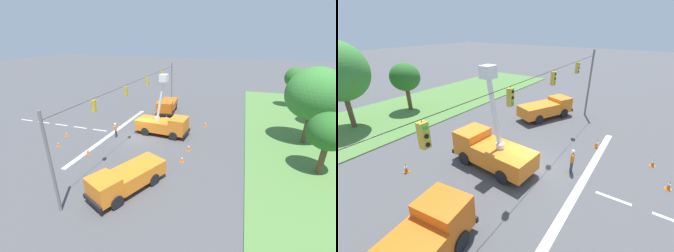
% 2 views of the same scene
% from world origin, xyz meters
% --- Properties ---
extents(ground_plane, '(200.00, 200.00, 0.00)m').
position_xyz_m(ground_plane, '(0.00, 0.00, 0.00)').
color(ground_plane, '#4C4C4F').
extents(grass_verge, '(56.00, 12.00, 0.10)m').
position_xyz_m(grass_verge, '(0.00, 18.00, 0.05)').
color(grass_verge, '#517F3D').
rests_on(grass_verge, ground).
extents(lane_markings, '(17.60, 15.25, 0.01)m').
position_xyz_m(lane_markings, '(0.00, -5.03, 0.00)').
color(lane_markings, silver).
rests_on(lane_markings, ground).
extents(signal_gantry, '(26.20, 0.33, 7.20)m').
position_xyz_m(signal_gantry, '(-0.03, -0.00, 4.58)').
color(signal_gantry, slate).
rests_on(signal_gantry, ground).
extents(tree_far_west, '(3.24, 3.05, 6.53)m').
position_xyz_m(tree_far_west, '(-18.31, 18.97, 4.93)').
color(tree_far_west, brown).
rests_on(tree_far_west, ground).
extents(tree_west, '(3.70, 4.03, 6.06)m').
position_xyz_m(tree_west, '(-10.28, 21.49, 4.35)').
color(tree_west, brown).
rests_on(tree_west, ground).
extents(tree_centre, '(5.11, 5.57, 8.36)m').
position_xyz_m(tree_centre, '(-3.79, 18.12, 5.60)').
color(tree_centre, brown).
rests_on(tree_centre, ground).
extents(tree_east, '(3.30, 3.39, 5.61)m').
position_xyz_m(tree_east, '(2.59, 18.05, 3.98)').
color(tree_east, brown).
rests_on(tree_east, ground).
extents(utility_truck_bucket_lift, '(2.89, 6.45, 7.21)m').
position_xyz_m(utility_truck_bucket_lift, '(-1.31, 2.59, 1.38)').
color(utility_truck_bucket_lift, orange).
rests_on(utility_truck_bucket_lift, ground).
extents(utility_truck_support_near, '(6.54, 3.10, 2.23)m').
position_xyz_m(utility_truck_support_near, '(-9.24, 0.41, 1.15)').
color(utility_truck_support_near, orange).
rests_on(utility_truck_support_near, ground).
extents(utility_truck_support_far, '(6.62, 4.64, 2.06)m').
position_xyz_m(utility_truck_support_far, '(9.64, 3.35, 1.12)').
color(utility_truck_support_far, orange).
rests_on(utility_truck_support_far, ground).
extents(road_worker, '(0.62, 0.36, 1.77)m').
position_xyz_m(road_worker, '(1.18, -2.51, 1.00)').
color(road_worker, '#383842').
rests_on(road_worker, ground).
extents(traffic_cone_foreground_left, '(0.36, 0.36, 0.61)m').
position_xyz_m(traffic_cone_foreground_left, '(5.22, -7.23, 0.29)').
color(traffic_cone_foreground_left, orange).
rests_on(traffic_cone_foreground_left, ground).
extents(traffic_cone_foreground_right, '(0.36, 0.36, 0.73)m').
position_xyz_m(traffic_cone_foreground_right, '(-5.38, 6.98, 0.36)').
color(traffic_cone_foreground_right, orange).
rests_on(traffic_cone_foreground_right, ground).
extents(traffic_cone_mid_left, '(0.36, 0.36, 0.77)m').
position_xyz_m(traffic_cone_mid_left, '(1.86, 6.41, 0.38)').
color(traffic_cone_mid_left, orange).
rests_on(traffic_cone_mid_left, ground).
extents(traffic_cone_mid_right, '(0.36, 0.36, 0.70)m').
position_xyz_m(traffic_cone_mid_right, '(4.29, 6.31, 0.34)').
color(traffic_cone_mid_right, orange).
rests_on(traffic_cone_mid_right, ground).
extents(traffic_cone_near_bucket, '(0.36, 0.36, 0.79)m').
position_xyz_m(traffic_cone_near_bucket, '(-5.93, 1.42, 0.39)').
color(traffic_cone_near_bucket, orange).
rests_on(traffic_cone_near_bucket, ground).
extents(traffic_cone_lane_edge_a, '(0.36, 0.36, 0.80)m').
position_xyz_m(traffic_cone_lane_edge_a, '(5.74, -3.11, 0.40)').
color(traffic_cone_lane_edge_a, orange).
rests_on(traffic_cone_lane_edge_a, ground).
extents(traffic_cone_lane_edge_b, '(0.36, 0.36, 0.61)m').
position_xyz_m(traffic_cone_lane_edge_b, '(2.83, -8.23, 0.29)').
color(traffic_cone_lane_edge_b, orange).
rests_on(traffic_cone_lane_edge_b, ground).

